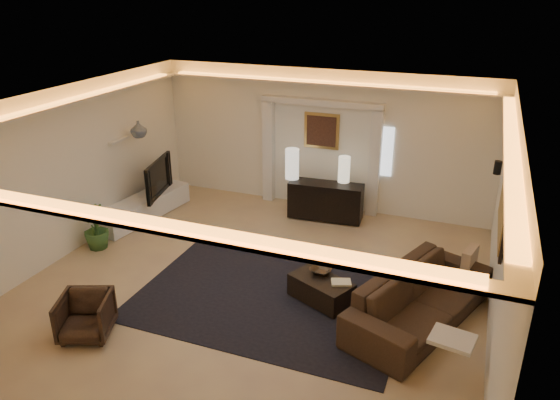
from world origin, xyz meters
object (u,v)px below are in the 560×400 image
(sofa, at_px, (421,299))
(armchair, at_px, (86,316))
(console, at_px, (325,201))
(coffee_table, at_px, (321,289))

(sofa, relative_size, armchair, 3.84)
(console, xyz_separation_m, coffee_table, (0.81, -2.91, -0.20))
(console, distance_m, coffee_table, 3.03)
(armchair, bearing_deg, console, 46.91)
(sofa, distance_m, armchair, 4.60)
(console, height_order, coffee_table, console)
(sofa, height_order, armchair, sofa)
(sofa, xyz_separation_m, coffee_table, (-1.45, -0.01, -0.17))
(console, height_order, sofa, console)
(console, xyz_separation_m, sofa, (2.26, -2.91, -0.02))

